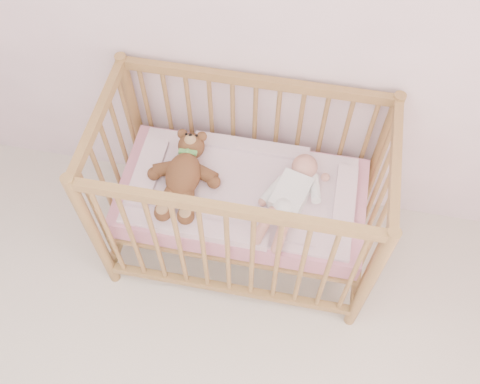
# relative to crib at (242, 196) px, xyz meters

# --- Properties ---
(crib) EXTENTS (1.36, 0.76, 1.00)m
(crib) POSITION_rel_crib_xyz_m (0.00, 0.00, 0.00)
(crib) COLOR #A48045
(crib) RESTS_ON floor
(mattress) EXTENTS (1.22, 0.62, 0.13)m
(mattress) POSITION_rel_crib_xyz_m (0.00, 0.00, -0.01)
(mattress) COLOR pink
(mattress) RESTS_ON crib
(blanket) EXTENTS (1.10, 0.58, 0.06)m
(blanket) POSITION_rel_crib_xyz_m (0.00, 0.00, 0.06)
(blanket) COLOR pink
(blanket) RESTS_ON mattress
(baby) EXTENTS (0.42, 0.63, 0.14)m
(baby) POSITION_rel_crib_xyz_m (0.24, -0.02, 0.14)
(baby) COLOR white
(baby) RESTS_ON blanket
(teddy_bear) EXTENTS (0.39, 0.54, 0.15)m
(teddy_bear) POSITION_rel_crib_xyz_m (-0.28, -0.02, 0.15)
(teddy_bear) COLOR brown
(teddy_bear) RESTS_ON blanket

